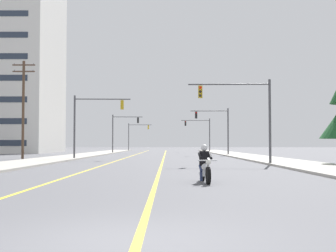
% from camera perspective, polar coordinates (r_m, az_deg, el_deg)
% --- Properties ---
extents(ground_plane, '(400.00, 400.00, 0.00)m').
position_cam_1_polar(ground_plane, '(6.80, -6.63, -14.86)').
color(ground_plane, '#5B5B60').
extents(lane_stripe_center, '(0.16, 100.00, 0.01)m').
position_cam_1_polar(lane_stripe_center, '(51.63, -0.77, -4.01)').
color(lane_stripe_center, yellow).
rests_on(lane_stripe_center, ground).
extents(lane_stripe_left, '(0.16, 100.00, 0.01)m').
position_cam_1_polar(lane_stripe_left, '(51.82, -5.27, -4.00)').
color(lane_stripe_left, yellow).
rests_on(lane_stripe_left, ground).
extents(sidewalk_kerb_right, '(4.40, 110.00, 0.14)m').
position_cam_1_polar(sidewalk_kerb_right, '(47.53, 10.95, -4.03)').
color(sidewalk_kerb_right, '#ADA89E').
rests_on(sidewalk_kerb_right, ground).
extents(sidewalk_kerb_left, '(4.40, 110.00, 0.14)m').
position_cam_1_polar(sidewalk_kerb_left, '(47.83, -13.18, -4.00)').
color(sidewalk_kerb_left, '#ADA89E').
rests_on(sidewalk_kerb_left, ground).
extents(motorcycle_with_rider, '(0.70, 2.19, 1.46)m').
position_cam_1_polar(motorcycle_with_rider, '(16.85, 4.60, -5.39)').
color(motorcycle_with_rider, black).
rests_on(motorcycle_with_rider, ground).
extents(traffic_signal_near_right, '(6.03, 0.38, 6.20)m').
position_cam_1_polar(traffic_signal_near_right, '(32.27, 9.82, 2.44)').
color(traffic_signal_near_right, '#47474C').
rests_on(traffic_signal_near_right, ground).
extents(traffic_signal_near_left, '(5.50, 0.52, 6.20)m').
position_cam_1_polar(traffic_signal_near_left, '(42.95, -10.28, 1.21)').
color(traffic_signal_near_left, '#47474C').
rests_on(traffic_signal_near_left, ground).
extents(traffic_signal_mid_right, '(5.01, 0.37, 6.20)m').
position_cam_1_polar(traffic_signal_mid_right, '(57.63, 6.18, 0.25)').
color(traffic_signal_mid_right, '#47474C').
rests_on(traffic_signal_mid_right, ground).
extents(traffic_signal_mid_left, '(4.85, 0.53, 6.20)m').
position_cam_1_polar(traffic_signal_mid_left, '(70.41, -6.37, -0.23)').
color(traffic_signal_mid_left, '#47474C').
rests_on(traffic_signal_mid_left, ground).
extents(traffic_signal_far_right, '(5.33, 0.37, 6.20)m').
position_cam_1_polar(traffic_signal_far_right, '(80.47, 4.12, -0.49)').
color(traffic_signal_far_right, '#47474C').
rests_on(traffic_signal_far_right, ground).
extents(traffic_signal_far_left, '(5.33, 0.37, 6.20)m').
position_cam_1_polar(traffic_signal_far_left, '(99.03, -4.54, -0.84)').
color(traffic_signal_far_left, '#47474C').
rests_on(traffic_signal_far_left, ground).
extents(utility_pole_left_near, '(2.26, 0.26, 9.79)m').
position_cam_1_polar(utility_pole_left_near, '(45.77, -18.66, 2.51)').
color(utility_pole_left_near, '#4C3828').
rests_on(utility_pole_left_near, ground).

